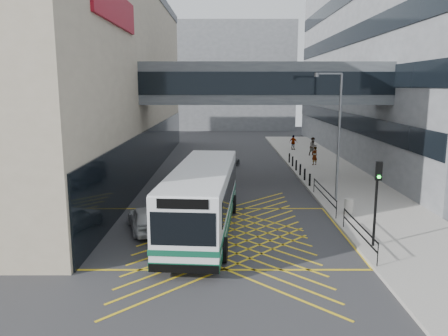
{
  "coord_description": "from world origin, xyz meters",
  "views": [
    {
      "loc": [
        -0.03,
        -21.01,
        7.25
      ],
      "look_at": [
        0.0,
        4.0,
        2.6
      ],
      "focal_mm": 35.0,
      "sensor_mm": 36.0,
      "label": 1
    }
  ],
  "objects_px": {
    "pedestrian_c": "(293,142)",
    "pedestrian_b": "(313,147)",
    "street_lamp": "(336,129)",
    "litter_bin": "(349,206)",
    "pedestrian_a": "(315,156)",
    "bus": "(203,197)",
    "car_white": "(146,218)",
    "car_silver": "(224,161)",
    "traffic_light": "(377,192)",
    "car_dark": "(206,176)"
  },
  "relations": [
    {
      "from": "car_white",
      "to": "litter_bin",
      "type": "bearing_deg",
      "value": 174.2
    },
    {
      "from": "car_white",
      "to": "litter_bin",
      "type": "distance_m",
      "value": 11.35
    },
    {
      "from": "litter_bin",
      "to": "pedestrian_a",
      "type": "relative_size",
      "value": 0.52
    },
    {
      "from": "bus",
      "to": "litter_bin",
      "type": "xyz_separation_m",
      "value": [
        8.13,
        2.47,
        -1.18
      ]
    },
    {
      "from": "street_lamp",
      "to": "pedestrian_c",
      "type": "xyz_separation_m",
      "value": [
        0.98,
        22.6,
        -3.69
      ]
    },
    {
      "from": "car_silver",
      "to": "litter_bin",
      "type": "xyz_separation_m",
      "value": [
        7.04,
        -15.19,
        -0.06
      ]
    },
    {
      "from": "bus",
      "to": "traffic_light",
      "type": "bearing_deg",
      "value": -14.35
    },
    {
      "from": "car_dark",
      "to": "street_lamp",
      "type": "relative_size",
      "value": 0.64
    },
    {
      "from": "pedestrian_b",
      "to": "car_white",
      "type": "bearing_deg",
      "value": -141.76
    },
    {
      "from": "traffic_light",
      "to": "street_lamp",
      "type": "bearing_deg",
      "value": 96.26
    },
    {
      "from": "car_dark",
      "to": "pedestrian_c",
      "type": "height_order",
      "value": "pedestrian_c"
    },
    {
      "from": "litter_bin",
      "to": "pedestrian_b",
      "type": "xyz_separation_m",
      "value": [
        2.3,
        21.41,
        0.5
      ]
    },
    {
      "from": "traffic_light",
      "to": "street_lamp",
      "type": "distance_m",
      "value": 8.58
    },
    {
      "from": "bus",
      "to": "litter_bin",
      "type": "relative_size",
      "value": 13.59
    },
    {
      "from": "pedestrian_a",
      "to": "street_lamp",
      "type": "bearing_deg",
      "value": 51.91
    },
    {
      "from": "bus",
      "to": "car_silver",
      "type": "relative_size",
      "value": 2.82
    },
    {
      "from": "pedestrian_b",
      "to": "pedestrian_c",
      "type": "height_order",
      "value": "pedestrian_b"
    },
    {
      "from": "traffic_light",
      "to": "pedestrian_a",
      "type": "distance_m",
      "value": 21.13
    },
    {
      "from": "pedestrian_a",
      "to": "litter_bin",
      "type": "bearing_deg",
      "value": 53.4
    },
    {
      "from": "car_dark",
      "to": "pedestrian_b",
      "type": "height_order",
      "value": "pedestrian_b"
    },
    {
      "from": "car_dark",
      "to": "car_silver",
      "type": "distance_m",
      "value": 7.61
    },
    {
      "from": "pedestrian_c",
      "to": "pedestrian_b",
      "type": "bearing_deg",
      "value": 137.84
    },
    {
      "from": "car_white",
      "to": "car_silver",
      "type": "bearing_deg",
      "value": -121.18
    },
    {
      "from": "car_dark",
      "to": "car_silver",
      "type": "height_order",
      "value": "car_dark"
    },
    {
      "from": "pedestrian_a",
      "to": "pedestrian_b",
      "type": "bearing_deg",
      "value": -132.02
    },
    {
      "from": "car_white",
      "to": "car_dark",
      "type": "height_order",
      "value": "car_dark"
    },
    {
      "from": "car_silver",
      "to": "car_white",
      "type": "bearing_deg",
      "value": 99.49
    },
    {
      "from": "car_dark",
      "to": "street_lamp",
      "type": "xyz_separation_m",
      "value": [
        8.35,
        -4.5,
        3.9
      ]
    },
    {
      "from": "car_white",
      "to": "pedestrian_a",
      "type": "bearing_deg",
      "value": -142.35
    },
    {
      "from": "bus",
      "to": "pedestrian_b",
      "type": "relative_size",
      "value": 6.35
    },
    {
      "from": "litter_bin",
      "to": "pedestrian_b",
      "type": "height_order",
      "value": "pedestrian_b"
    },
    {
      "from": "car_silver",
      "to": "pedestrian_b",
      "type": "relative_size",
      "value": 2.25
    },
    {
      "from": "street_lamp",
      "to": "litter_bin",
      "type": "distance_m",
      "value": 5.19
    },
    {
      "from": "bus",
      "to": "car_white",
      "type": "distance_m",
      "value": 3.16
    },
    {
      "from": "bus",
      "to": "pedestrian_b",
      "type": "height_order",
      "value": "bus"
    },
    {
      "from": "bus",
      "to": "pedestrian_a",
      "type": "distance_m",
      "value": 20.63
    },
    {
      "from": "traffic_light",
      "to": "pedestrian_a",
      "type": "xyz_separation_m",
      "value": [
        1.61,
        21.0,
        -1.69
      ]
    },
    {
      "from": "car_white",
      "to": "car_dark",
      "type": "distance_m",
      "value": 10.51
    },
    {
      "from": "pedestrian_b",
      "to": "traffic_light",
      "type": "bearing_deg",
      "value": -118.09
    },
    {
      "from": "bus",
      "to": "car_dark",
      "type": "height_order",
      "value": "bus"
    },
    {
      "from": "pedestrian_a",
      "to": "bus",
      "type": "bearing_deg",
      "value": 30.87
    },
    {
      "from": "street_lamp",
      "to": "pedestrian_b",
      "type": "xyz_separation_m",
      "value": [
        2.36,
        18.21,
        -3.58
      ]
    },
    {
      "from": "pedestrian_b",
      "to": "car_dark",
      "type": "bearing_deg",
      "value": -150.51
    },
    {
      "from": "car_silver",
      "to": "pedestrian_a",
      "type": "distance_m",
      "value": 8.38
    },
    {
      "from": "street_lamp",
      "to": "litter_bin",
      "type": "bearing_deg",
      "value": -95.31
    },
    {
      "from": "litter_bin",
      "to": "car_dark",
      "type": "bearing_deg",
      "value": 137.5
    },
    {
      "from": "litter_bin",
      "to": "pedestrian_c",
      "type": "xyz_separation_m",
      "value": [
        0.92,
        25.81,
        0.39
      ]
    },
    {
      "from": "car_dark",
      "to": "pedestrian_c",
      "type": "distance_m",
      "value": 20.36
    },
    {
      "from": "car_silver",
      "to": "street_lamp",
      "type": "height_order",
      "value": "street_lamp"
    },
    {
      "from": "bus",
      "to": "street_lamp",
      "type": "bearing_deg",
      "value": 39.66
    }
  ]
}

